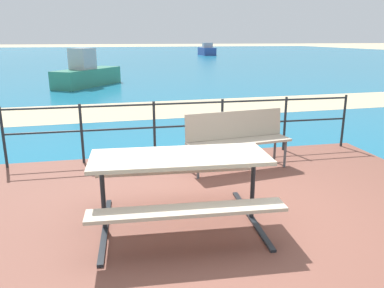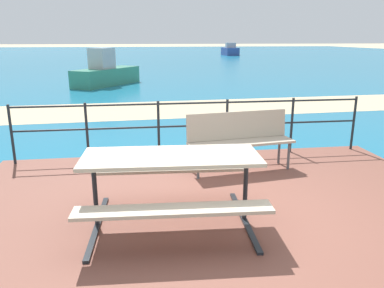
% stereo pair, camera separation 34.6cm
% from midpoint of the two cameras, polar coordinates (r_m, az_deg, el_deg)
% --- Properties ---
extents(ground_plane, '(240.00, 240.00, 0.00)m').
position_cam_midpoint_polar(ground_plane, '(4.48, 7.00, -11.74)').
color(ground_plane, tan).
extents(patio_paving, '(6.40, 5.20, 0.06)m').
position_cam_midpoint_polar(patio_paving, '(4.47, 7.02, -11.40)').
color(patio_paving, brown).
rests_on(patio_paving, ground).
extents(sea_water, '(90.00, 90.00, 0.01)m').
position_cam_midpoint_polar(sea_water, '(43.89, -6.90, 12.91)').
color(sea_water, '#196B8E').
rests_on(sea_water, ground).
extents(beach_strip, '(54.07, 5.44, 0.01)m').
position_cam_midpoint_polar(beach_strip, '(11.31, -2.51, 5.24)').
color(beach_strip, tan).
rests_on(beach_strip, ground).
extents(picnic_table, '(1.95, 1.53, 0.80)m').
position_cam_midpoint_polar(picnic_table, '(4.07, -0.70, -4.28)').
color(picnic_table, '#BCAD93').
rests_on(picnic_table, patio_paving).
extents(park_bench, '(1.68, 0.64, 0.89)m').
position_cam_midpoint_polar(park_bench, '(5.91, 8.80, 1.27)').
color(park_bench, tan).
rests_on(park_bench, patio_paving).
extents(railing_fence, '(5.94, 0.04, 0.98)m').
position_cam_midpoint_polar(railing_fence, '(6.49, 1.70, 3.40)').
color(railing_fence, '#1E2328').
rests_on(railing_fence, patio_paving).
extents(boat_near, '(1.56, 3.54, 1.44)m').
position_cam_midpoint_polar(boat_near, '(46.45, 5.89, 13.72)').
color(boat_near, '#2D478C').
rests_on(boat_near, sea_water).
extents(boat_mid, '(2.98, 3.85, 1.61)m').
position_cam_midpoint_polar(boat_mid, '(17.45, -11.96, 10.30)').
color(boat_mid, '#338466').
rests_on(boat_mid, sea_water).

